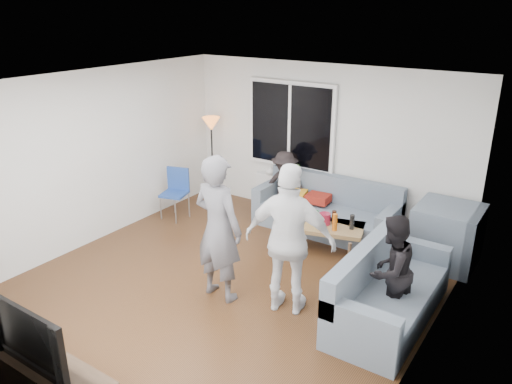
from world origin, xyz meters
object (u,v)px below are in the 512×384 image
Objects in this scene: television at (37,332)px; spectator_right at (390,271)px; player_left at (218,229)px; player_right at (290,240)px; tv_console at (46,380)px; spectator_back at (284,186)px; coffee_table at (325,237)px; sofa_back_section at (326,207)px; sofa_right_section at (391,286)px; side_chair at (174,195)px; floor_lamp at (212,160)px.

spectator_right is at bearing 53.66° from television.
player_right is at bearing -162.79° from player_left.
player_right is 2.84m from tv_console.
spectator_back is at bearing 93.91° from television.
coffee_table is 4.29m from television.
sofa_back_section is 2.52m from player_left.
sofa_right_section is (1.70, -1.74, 0.00)m from sofa_back_section.
side_chair reaches higher than coffee_table.
spectator_right is 3.11m from spectator_back.
player_right is 1.14× the size of tv_console.
sofa_back_section is at bearing 117.20° from coffee_table.
sofa_right_section is at bearing -156.40° from player_left.
coffee_table is at bearing -102.62° from player_left.
player_left is at bearing -50.00° from floor_lamp.
player_left is at bearing 110.57° from sofa_right_section.
sofa_back_section is 1.15× the size of sofa_right_section.
floor_lamp reaches higher than tv_console.
coffee_table is 1.84m from player_right.
coffee_table is 0.69× the size of tv_console.
spectator_back is (-0.79, 0.03, 0.18)m from sofa_back_section.
television reaches higher than side_chair.
spectator_right is at bearing -180.00° from sofa_right_section.
spectator_back is at bearing -110.11° from spectator_right.
player_right reaches higher than sofa_back_section.
spectator_back is 0.75× the size of tv_console.
tv_console is (1.91, -4.85, -0.56)m from floor_lamp.
side_chair is 3.30m from player_right.
player_left is 1.16× the size of tv_console.
tv_console is (-0.76, -4.19, 0.02)m from coffee_table.
sofa_right_section is at bearing -54.51° from spectator_back.
player_left reaches higher than coffee_table.
floor_lamp is 0.85× the size of player_right.
floor_lamp is 0.97× the size of tv_console.
player_right is (0.87, 0.22, -0.01)m from player_left.
spectator_right is at bearing -158.74° from player_left.
player_right is (3.01, -1.28, 0.49)m from side_chair.
sofa_back_section is at bearing -92.27° from player_left.
coffee_table is 0.60× the size of player_right.
spectator_right is 1.10× the size of spectator_back.
spectator_right is (4.07, -0.86, 0.23)m from side_chair.
tv_console is at bearing 144.47° from sofa_right_section.
sofa_back_section is 2.09× the size of coffee_table.
player_left is (2.14, -2.55, 0.15)m from floor_lamp.
sofa_right_section is at bearing -168.81° from player_right.
sofa_back_section reaches higher than coffee_table.
television is (0.00, 0.00, 0.53)m from tv_console.
spectator_right reaches higher than side_chair.
sofa_right_section is at bearing -39.44° from coffee_table.
spectator_back is (-2.49, 1.86, -0.06)m from spectator_right.
sofa_back_section is at bearing -2.02° from floor_lamp.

